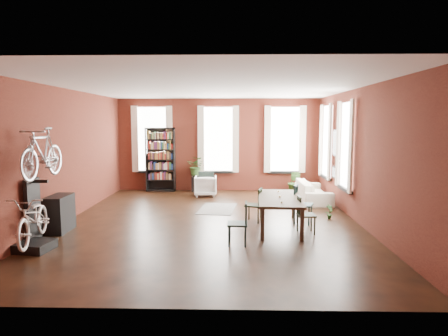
{
  "coord_description": "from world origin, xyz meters",
  "views": [
    {
      "loc": [
        0.56,
        -9.38,
        2.41
      ],
      "look_at": [
        0.3,
        0.6,
        1.24
      ],
      "focal_mm": 32.0,
      "sensor_mm": 36.0,
      "label": 1
    }
  ],
  "objects_px": {
    "dining_table": "(280,213)",
    "bookshelf": "(161,160)",
    "dining_chair_a": "(237,224)",
    "console_table": "(60,213)",
    "cream_sofa": "(313,188)",
    "plant_stand": "(196,183)",
    "bike_trainer": "(35,246)",
    "white_armchair": "(206,185)",
    "bicycle_floor": "(32,197)",
    "dining_chair_d": "(303,204)",
    "dining_chair_b": "(254,205)",
    "dining_chair_c": "(306,215)"
  },
  "relations": [
    {
      "from": "dining_chair_d",
      "to": "bookshelf",
      "type": "xyz_separation_m",
      "value": [
        -4.19,
        4.36,
        0.64
      ]
    },
    {
      "from": "bookshelf",
      "to": "bicycle_floor",
      "type": "relative_size",
      "value": 1.29
    },
    {
      "from": "dining_chair_d",
      "to": "plant_stand",
      "type": "xyz_separation_m",
      "value": [
        -2.95,
        4.27,
        -0.18
      ]
    },
    {
      "from": "console_table",
      "to": "dining_chair_a",
      "type": "bearing_deg",
      "value": -12.43
    },
    {
      "from": "dining_chair_a",
      "to": "bicycle_floor",
      "type": "distance_m",
      "value": 3.87
    },
    {
      "from": "dining_chair_b",
      "to": "white_armchair",
      "type": "distance_m",
      "value": 3.63
    },
    {
      "from": "cream_sofa",
      "to": "bicycle_floor",
      "type": "bearing_deg",
      "value": 128.3
    },
    {
      "from": "bookshelf",
      "to": "bicycle_floor",
      "type": "distance_m",
      "value": 6.64
    },
    {
      "from": "dining_chair_a",
      "to": "bike_trainer",
      "type": "xyz_separation_m",
      "value": [
        -3.8,
        -0.47,
        -0.34
      ]
    },
    {
      "from": "console_table",
      "to": "cream_sofa",
      "type": "bearing_deg",
      "value": 29.33
    },
    {
      "from": "bicycle_floor",
      "to": "dining_chair_b",
      "type": "bearing_deg",
      "value": 17.83
    },
    {
      "from": "dining_table",
      "to": "cream_sofa",
      "type": "distance_m",
      "value": 3.39
    },
    {
      "from": "console_table",
      "to": "plant_stand",
      "type": "height_order",
      "value": "console_table"
    },
    {
      "from": "dining_chair_a",
      "to": "dining_chair_c",
      "type": "relative_size",
      "value": 1.05
    },
    {
      "from": "bike_trainer",
      "to": "dining_table",
      "type": "bearing_deg",
      "value": 19.93
    },
    {
      "from": "dining_chair_a",
      "to": "dining_chair_d",
      "type": "relative_size",
      "value": 0.93
    },
    {
      "from": "console_table",
      "to": "dining_chair_b",
      "type": "bearing_deg",
      "value": 12.59
    },
    {
      "from": "dining_table",
      "to": "bookshelf",
      "type": "relative_size",
      "value": 0.95
    },
    {
      "from": "cream_sofa",
      "to": "console_table",
      "type": "height_order",
      "value": "cream_sofa"
    },
    {
      "from": "bookshelf",
      "to": "dining_chair_c",
      "type": "bearing_deg",
      "value": -51.71
    },
    {
      "from": "dining_chair_c",
      "to": "dining_chair_d",
      "type": "relative_size",
      "value": 0.89
    },
    {
      "from": "dining_chair_a",
      "to": "bookshelf",
      "type": "xyz_separation_m",
      "value": [
        -2.62,
        6.06,
        0.68
      ]
    },
    {
      "from": "dining_chair_c",
      "to": "console_table",
      "type": "height_order",
      "value": "dining_chair_c"
    },
    {
      "from": "dining_table",
      "to": "console_table",
      "type": "bearing_deg",
      "value": -172.06
    },
    {
      "from": "plant_stand",
      "to": "dining_chair_d",
      "type": "bearing_deg",
      "value": -55.34
    },
    {
      "from": "dining_table",
      "to": "cream_sofa",
      "type": "bearing_deg",
      "value": 69.55
    },
    {
      "from": "dining_chair_a",
      "to": "dining_chair_b",
      "type": "distance_m",
      "value": 1.86
    },
    {
      "from": "dining_table",
      "to": "bookshelf",
      "type": "xyz_separation_m",
      "value": [
        -3.59,
        4.8,
        0.74
      ]
    },
    {
      "from": "cream_sofa",
      "to": "console_table",
      "type": "relative_size",
      "value": 2.6
    },
    {
      "from": "bookshelf",
      "to": "white_armchair",
      "type": "height_order",
      "value": "bookshelf"
    },
    {
      "from": "bookshelf",
      "to": "console_table",
      "type": "relative_size",
      "value": 2.75
    },
    {
      "from": "console_table",
      "to": "bike_trainer",
      "type": "bearing_deg",
      "value": -85.48
    },
    {
      "from": "dining_chair_c",
      "to": "plant_stand",
      "type": "relative_size",
      "value": 1.44
    },
    {
      "from": "dining_chair_c",
      "to": "bookshelf",
      "type": "bearing_deg",
      "value": 35.99
    },
    {
      "from": "dining_chair_a",
      "to": "dining_chair_b",
      "type": "bearing_deg",
      "value": 170.08
    },
    {
      "from": "dining_table",
      "to": "white_armchair",
      "type": "relative_size",
      "value": 2.91
    },
    {
      "from": "dining_table",
      "to": "dining_chair_c",
      "type": "bearing_deg",
      "value": -34.46
    },
    {
      "from": "cream_sofa",
      "to": "plant_stand",
      "type": "distance_m",
      "value": 4.05
    },
    {
      "from": "dining_chair_b",
      "to": "dining_chair_d",
      "type": "xyz_separation_m",
      "value": [
        1.17,
        -0.12,
        0.05
      ]
    },
    {
      "from": "dining_chair_d",
      "to": "bike_trainer",
      "type": "relative_size",
      "value": 1.55
    },
    {
      "from": "dining_chair_a",
      "to": "plant_stand",
      "type": "distance_m",
      "value": 6.13
    },
    {
      "from": "dining_chair_c",
      "to": "console_table",
      "type": "bearing_deg",
      "value": 87.58
    },
    {
      "from": "dining_chair_d",
      "to": "console_table",
      "type": "xyz_separation_m",
      "value": [
        -5.47,
        -0.84,
        -0.06
      ]
    },
    {
      "from": "white_armchair",
      "to": "cream_sofa",
      "type": "xyz_separation_m",
      "value": [
        3.32,
        -0.81,
        0.05
      ]
    },
    {
      "from": "console_table",
      "to": "bicycle_floor",
      "type": "xyz_separation_m",
      "value": [
        0.11,
        -1.33,
        0.62
      ]
    },
    {
      "from": "white_armchair",
      "to": "bike_trainer",
      "type": "height_order",
      "value": "white_armchair"
    },
    {
      "from": "dining_table",
      "to": "cream_sofa",
      "type": "relative_size",
      "value": 1.0
    },
    {
      "from": "dining_chair_d",
      "to": "white_armchair",
      "type": "height_order",
      "value": "dining_chair_d"
    },
    {
      "from": "cream_sofa",
      "to": "plant_stand",
      "type": "bearing_deg",
      "value": 66.52
    },
    {
      "from": "bicycle_floor",
      "to": "white_armchair",
      "type": "bearing_deg",
      "value": 52.8
    }
  ]
}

